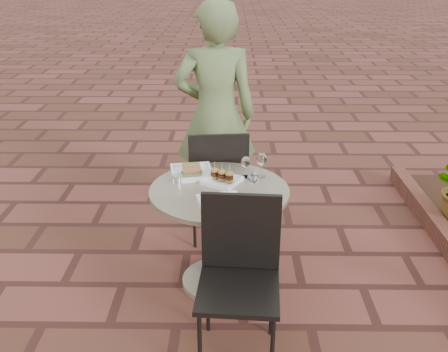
{
  "coord_description": "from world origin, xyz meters",
  "views": [
    {
      "loc": [
        -0.09,
        -2.85,
        2.11
      ],
      "look_at": [
        -0.13,
        0.03,
        0.82
      ],
      "focal_mm": 40.0,
      "sensor_mm": 36.0,
      "label": 1
    }
  ],
  "objects_px": {
    "cafe_table": "(219,222)",
    "diner": "(216,116)",
    "plate_tuna": "(221,203)",
    "chair_near": "(240,265)",
    "chair_far": "(218,177)",
    "plate_sliders": "(222,178)",
    "plate_salmon": "(192,172)"
  },
  "relations": [
    {
      "from": "cafe_table",
      "to": "plate_sliders",
      "type": "bearing_deg",
      "value": 81.34
    },
    {
      "from": "chair_near",
      "to": "plate_salmon",
      "type": "distance_m",
      "value": 0.89
    },
    {
      "from": "chair_far",
      "to": "diner",
      "type": "bearing_deg",
      "value": -92.31
    },
    {
      "from": "chair_near",
      "to": "plate_sliders",
      "type": "bearing_deg",
      "value": 102.81
    },
    {
      "from": "chair_far",
      "to": "plate_sliders",
      "type": "bearing_deg",
      "value": 88.77
    },
    {
      "from": "chair_near",
      "to": "plate_salmon",
      "type": "xyz_separation_m",
      "value": [
        -0.32,
        0.81,
        0.2
      ]
    },
    {
      "from": "diner",
      "to": "chair_near",
      "type": "bearing_deg",
      "value": 91.61
    },
    {
      "from": "chair_far",
      "to": "diner",
      "type": "height_order",
      "value": "diner"
    },
    {
      "from": "chair_far",
      "to": "chair_near",
      "type": "bearing_deg",
      "value": 91.18
    },
    {
      "from": "plate_sliders",
      "to": "chair_near",
      "type": "bearing_deg",
      "value": -81.07
    },
    {
      "from": "plate_sliders",
      "to": "plate_tuna",
      "type": "relative_size",
      "value": 0.95
    },
    {
      "from": "cafe_table",
      "to": "diner",
      "type": "relative_size",
      "value": 0.49
    },
    {
      "from": "plate_salmon",
      "to": "plate_tuna",
      "type": "xyz_separation_m",
      "value": [
        0.21,
        -0.46,
        -0.01
      ]
    },
    {
      "from": "chair_far",
      "to": "plate_sliders",
      "type": "relative_size",
      "value": 3.14
    },
    {
      "from": "plate_salmon",
      "to": "diner",
      "type": "bearing_deg",
      "value": 79.51
    },
    {
      "from": "plate_tuna",
      "to": "diner",
      "type": "bearing_deg",
      "value": 93.11
    },
    {
      "from": "plate_salmon",
      "to": "plate_sliders",
      "type": "height_order",
      "value": "plate_sliders"
    },
    {
      "from": "plate_tuna",
      "to": "chair_far",
      "type": "bearing_deg",
      "value": 92.79
    },
    {
      "from": "diner",
      "to": "plate_salmon",
      "type": "height_order",
      "value": "diner"
    },
    {
      "from": "cafe_table",
      "to": "plate_sliders",
      "type": "relative_size",
      "value": 3.04
    },
    {
      "from": "chair_near",
      "to": "diner",
      "type": "relative_size",
      "value": 0.51
    },
    {
      "from": "chair_far",
      "to": "plate_tuna",
      "type": "xyz_separation_m",
      "value": [
        0.04,
        -0.82,
        0.2
      ]
    },
    {
      "from": "cafe_table",
      "to": "plate_tuna",
      "type": "height_order",
      "value": "plate_tuna"
    },
    {
      "from": "cafe_table",
      "to": "chair_far",
      "type": "relative_size",
      "value": 0.97
    },
    {
      "from": "cafe_table",
      "to": "chair_near",
      "type": "bearing_deg",
      "value": -78.15
    },
    {
      "from": "cafe_table",
      "to": "chair_far",
      "type": "xyz_separation_m",
      "value": [
        -0.03,
        0.58,
        0.07
      ]
    },
    {
      "from": "plate_salmon",
      "to": "plate_sliders",
      "type": "xyz_separation_m",
      "value": [
        0.21,
        -0.12,
        0.01
      ]
    },
    {
      "from": "plate_salmon",
      "to": "plate_sliders",
      "type": "bearing_deg",
      "value": -30.23
    },
    {
      "from": "chair_near",
      "to": "cafe_table",
      "type": "bearing_deg",
      "value": 105.73
    },
    {
      "from": "cafe_table",
      "to": "diner",
      "type": "bearing_deg",
      "value": 93.03
    },
    {
      "from": "chair_far",
      "to": "plate_tuna",
      "type": "relative_size",
      "value": 2.98
    },
    {
      "from": "diner",
      "to": "plate_salmon",
      "type": "distance_m",
      "value": 0.79
    }
  ]
}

